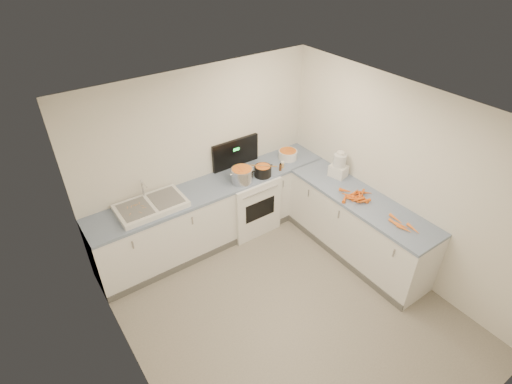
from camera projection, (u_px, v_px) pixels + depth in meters
floor at (288, 312)px, 4.88m from camera, size 3.50×4.00×0.00m
ceiling at (301, 125)px, 3.46m from camera, size 3.50×4.00×0.00m
wall_back at (201, 157)px, 5.52m from camera, size 3.50×0.00×2.50m
wall_left at (132, 313)px, 3.34m from camera, size 0.00×4.00×2.50m
wall_right at (401, 182)px, 5.00m from camera, size 0.00×4.00×2.50m
counter_back at (215, 213)px, 5.76m from camera, size 3.50×0.62×0.94m
counter_right at (357, 226)px, 5.50m from camera, size 0.62×2.20×0.94m
stove at (247, 200)px, 6.00m from camera, size 0.76×0.65×1.36m
sink at (151, 206)px, 5.04m from camera, size 0.86×0.52×0.31m
steel_pot at (242, 176)px, 5.52m from camera, size 0.40×0.40×0.23m
black_pot at (263, 172)px, 5.66m from camera, size 0.29×0.29×0.17m
wooden_spoon at (263, 166)px, 5.61m from camera, size 0.31×0.27×0.02m
mixing_bowl at (288, 155)px, 6.07m from camera, size 0.29×0.29×0.13m
extract_bottle at (280, 167)px, 5.79m from camera, size 0.04×0.04×0.10m
spice_jar at (282, 165)px, 5.86m from camera, size 0.05×0.05×0.08m
food_processor at (339, 166)px, 5.60m from camera, size 0.24×0.27×0.39m
carrot_pile at (356, 196)px, 5.22m from camera, size 0.48×0.43×0.09m
peeled_carrots at (402, 225)px, 4.75m from camera, size 0.17×0.44×0.04m
peelings at (137, 207)px, 4.95m from camera, size 0.24×0.24×0.01m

